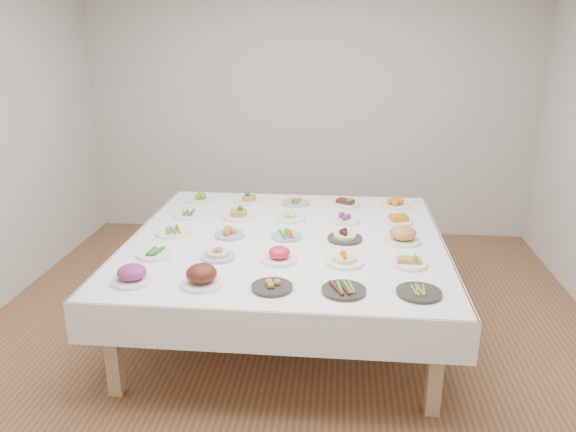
# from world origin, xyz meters

# --- Properties ---
(room_envelope) EXTENTS (5.02, 5.02, 2.81)m
(room_envelope) POSITION_xyz_m (0.00, 0.00, 1.83)
(room_envelope) COLOR brown
(room_envelope) RESTS_ON ground
(display_table) EXTENTS (2.42, 2.42, 0.75)m
(display_table) POSITION_xyz_m (-0.02, 0.22, 0.69)
(display_table) COLOR white
(display_table) RESTS_ON ground
(dish_0) EXTENTS (0.26, 0.26, 0.16)m
(dish_0) POSITION_xyz_m (-0.92, -0.66, 0.83)
(dish_0) COLOR white
(dish_0) RESTS_ON display_table
(dish_1) EXTENTS (0.29, 0.29, 0.17)m
(dish_1) POSITION_xyz_m (-0.46, -0.67, 0.83)
(dish_1) COLOR white
(dish_1) RESTS_ON display_table
(dish_2) EXTENTS (0.26, 0.26, 0.10)m
(dish_2) POSITION_xyz_m (-0.01, -0.68, 0.79)
(dish_2) COLOR #2B2927
(dish_2) RESTS_ON display_table
(dish_3) EXTENTS (0.30, 0.27, 0.07)m
(dish_3) POSITION_xyz_m (0.43, -0.68, 0.78)
(dish_3) COLOR #2B2927
(dish_3) RESTS_ON display_table
(dish_4) EXTENTS (0.27, 0.27, 0.06)m
(dish_4) POSITION_xyz_m (0.89, -0.67, 0.77)
(dish_4) COLOR #2B2927
(dish_4) RESTS_ON display_table
(dish_5) EXTENTS (0.26, 0.26, 0.06)m
(dish_5) POSITION_xyz_m (-0.92, -0.22, 0.77)
(dish_5) COLOR white
(dish_5) RESTS_ON display_table
(dish_6) EXTENTS (0.24, 0.24, 0.13)m
(dish_6) POSITION_xyz_m (-0.46, -0.22, 0.81)
(dish_6) COLOR #4C66B2
(dish_6) RESTS_ON display_table
(dish_7) EXTENTS (0.25, 0.25, 0.13)m
(dish_7) POSITION_xyz_m (-0.02, -0.23, 0.81)
(dish_7) COLOR white
(dish_7) RESTS_ON display_table
(dish_8) EXTENTS (0.27, 0.27, 0.14)m
(dish_8) POSITION_xyz_m (0.43, -0.23, 0.82)
(dish_8) COLOR white
(dish_8) RESTS_ON display_table
(dish_9) EXTENTS (0.25, 0.25, 0.11)m
(dish_9) POSITION_xyz_m (0.88, -0.22, 0.80)
(dish_9) COLOR white
(dish_9) RESTS_ON display_table
(dish_10) EXTENTS (0.26, 0.26, 0.06)m
(dish_10) POSITION_xyz_m (-0.92, 0.22, 0.77)
(dish_10) COLOR white
(dish_10) RESTS_ON display_table
(dish_11) EXTENTS (0.23, 0.23, 0.09)m
(dish_11) POSITION_xyz_m (-0.46, 0.22, 0.79)
(dish_11) COLOR #4C66B2
(dish_11) RESTS_ON display_table
(dish_12) EXTENTS (0.23, 0.23, 0.06)m
(dish_12) POSITION_xyz_m (-0.01, 0.23, 0.78)
(dish_12) COLOR #4C66B2
(dish_12) RESTS_ON display_table
(dish_13) EXTENTS (0.29, 0.29, 0.15)m
(dish_13) POSITION_xyz_m (0.44, 0.22, 0.82)
(dish_13) COLOR #2B2927
(dish_13) RESTS_ON display_table
(dish_14) EXTENTS (0.30, 0.30, 0.17)m
(dish_14) POSITION_xyz_m (0.87, 0.23, 0.83)
(dish_14) COLOR white
(dish_14) RESTS_ON display_table
(dish_15) EXTENTS (0.26, 0.26, 0.05)m
(dish_15) POSITION_xyz_m (-0.91, 0.66, 0.77)
(dish_15) COLOR white
(dish_15) RESTS_ON display_table
(dish_16) EXTENTS (0.26, 0.26, 0.13)m
(dish_16) POSITION_xyz_m (-0.47, 0.67, 0.81)
(dish_16) COLOR white
(dish_16) RESTS_ON display_table
(dish_17) EXTENTS (0.25, 0.25, 0.10)m
(dish_17) POSITION_xyz_m (-0.02, 0.67, 0.79)
(dish_17) COLOR white
(dish_17) RESTS_ON display_table
(dish_18) EXTENTS (0.26, 0.26, 0.10)m
(dish_18) POSITION_xyz_m (0.43, 0.66, 0.79)
(dish_18) COLOR white
(dish_18) RESTS_ON display_table
(dish_19) EXTENTS (0.23, 0.23, 0.11)m
(dish_19) POSITION_xyz_m (0.88, 0.67, 0.80)
(dish_19) COLOR white
(dish_19) RESTS_ON display_table
(dish_20) EXTENTS (0.27, 0.27, 0.11)m
(dish_20) POSITION_xyz_m (-0.92, 1.12, 0.80)
(dish_20) COLOR white
(dish_20) RESTS_ON display_table
(dish_21) EXTENTS (0.27, 0.27, 0.13)m
(dish_21) POSITION_xyz_m (-0.46, 1.12, 0.81)
(dish_21) COLOR white
(dish_21) RESTS_ON display_table
(dish_22) EXTENTS (0.25, 0.25, 0.05)m
(dish_22) POSITION_xyz_m (-0.02, 1.11, 0.77)
(dish_22) COLOR #4C66B2
(dish_22) RESTS_ON display_table
(dish_23) EXTENTS (0.25, 0.25, 0.11)m
(dish_23) POSITION_xyz_m (0.44, 1.11, 0.80)
(dish_23) COLOR white
(dish_23) RESTS_ON display_table
(dish_24) EXTENTS (0.27, 0.27, 0.11)m
(dish_24) POSITION_xyz_m (0.89, 1.12, 0.80)
(dish_24) COLOR white
(dish_24) RESTS_ON display_table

